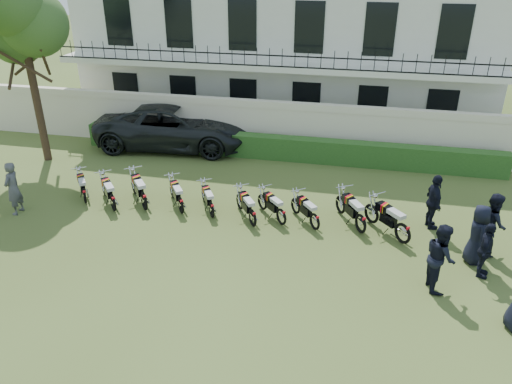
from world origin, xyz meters
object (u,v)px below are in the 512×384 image
motorcycle_6 (281,213)px  inspector (13,188)px  motorcycle_8 (361,219)px  officer_5 (434,202)px  motorcycle_3 (181,201)px  tree_west_near (21,16)px  officer_3 (478,234)px  motorcycle_2 (144,197)px  officer_2 (485,250)px  motorcycle_4 (212,206)px  motorcycle_5 (253,214)px  motorcycle_9 (403,229)px  officer_1 (440,257)px  motorcycle_1 (113,199)px  suv (175,126)px  officer_4 (492,223)px  motorcycle_7 (315,218)px  motorcycle_0 (84,192)px

motorcycle_6 → inspector: bearing=144.5°
motorcycle_8 → officer_5: size_ratio=0.96×
motorcycle_3 → inspector: inspector is taller
tree_west_near → officer_3: (16.58, -4.33, -4.98)m
motorcycle_2 → officer_2: 10.87m
motorcycle_4 → motorcycle_5: motorcycle_5 is taller
motorcycle_9 → officer_1: size_ratio=0.86×
motorcycle_1 → officer_1: size_ratio=0.80×
suv → inspector: bearing=151.7°
motorcycle_4 → officer_4: officer_4 is taller
motorcycle_2 → motorcycle_6: (4.82, 0.01, -0.07)m
tree_west_near → motorcycle_9: 16.00m
motorcycle_9 → inspector: inspector is taller
motorcycle_3 → officer_3: 9.38m
officer_2 → officer_3: bearing=24.9°
motorcycle_4 → suv: 7.10m
tree_west_near → inspector: size_ratio=4.22×
tree_west_near → officer_2: size_ratio=4.76×
suv → officer_4: bearing=-122.4°
officer_5 → motorcycle_4: bearing=84.7°
suv → officer_1: suv is taller
motorcycle_3 → officer_5: (8.29, 0.84, 0.47)m
motorcycle_2 → motorcycle_7: size_ratio=1.16×
motorcycle_0 → motorcycle_6: size_ratio=1.07×
suv → tree_west_near: bearing=113.9°
motorcycle_2 → motorcycle_5: motorcycle_2 is taller
motorcycle_6 → motorcycle_7: bearing=-47.1°
tree_west_near → motorcycle_6: tree_west_near is taller
motorcycle_4 → officer_2: 8.47m
officer_3 → officer_4: officer_4 is taller
motorcycle_1 → motorcycle_9: bearing=-40.3°
officer_5 → motorcycle_5: bearing=89.2°
officer_4 → motorcycle_8: bearing=84.0°
motorcycle_2 → officer_4: 11.17m
motorcycle_5 → officer_5: officer_5 is taller
motorcycle_8 → motorcycle_2: bearing=149.4°
motorcycle_1 → motorcycle_7: size_ratio=1.06×
motorcycle_1 → motorcycle_9: 9.69m
motorcycle_3 → motorcycle_7: size_ratio=1.10×
officer_1 → motorcycle_1: bearing=68.0°
motorcycle_0 → officer_2: size_ratio=0.88×
motorcycle_0 → motorcycle_2: size_ratio=0.87×
officer_2 → motorcycle_5: bearing=95.8°
motorcycle_4 → inspector: bearing=159.3°
motorcycle_9 → officer_1: bearing=-109.9°
motorcycle_7 → suv: bearing=100.2°
motorcycle_2 → officer_1: (9.46, -2.40, 0.44)m
suv → officer_5: size_ratio=3.73×
tree_west_near → motorcycle_5: tree_west_near is taller
motorcycle_7 → inspector: bearing=147.2°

